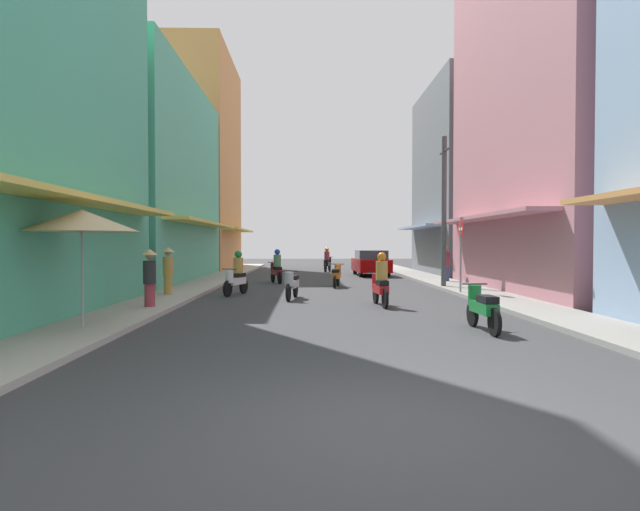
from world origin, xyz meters
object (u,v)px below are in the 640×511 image
motorbike_white (236,275)px  motorbike_black (327,261)px  parked_car (371,263)px  pedestrian_far (168,269)px  motorbike_maroon (276,268)px  utility_pole (444,211)px  motorbike_silver (292,284)px  motorbike_orange (337,275)px  motorbike_green (482,307)px  pedestrian_midway (150,276)px  pedestrian_crossing (446,265)px  vendor_umbrella (82,221)px  motorbike_red (380,282)px  street_sign_no_entry (461,247)px

motorbike_white → motorbike_black: same height
parked_car → pedestrian_far: (-8.33, -11.75, 0.22)m
motorbike_maroon → utility_pole: (6.95, -3.21, 2.44)m
motorbike_silver → motorbike_orange: bearing=69.9°
motorbike_silver → parked_car: (4.12, 12.39, 0.24)m
motorbike_maroon → motorbike_green: size_ratio=0.96×
motorbike_orange → pedestrian_midway: size_ratio=1.07×
motorbike_maroon → parked_car: bearing=47.1°
motorbike_silver → motorbike_orange: size_ratio=1.00×
motorbike_maroon → pedestrian_crossing: (7.80, -0.44, 0.14)m
motorbike_green → vendor_umbrella: size_ratio=0.72×
motorbike_red → motorbike_orange: 6.71m
motorbike_white → pedestrian_midway: 4.59m
pedestrian_midway → street_sign_no_entry: bearing=22.0°
parked_car → pedestrian_crossing: bearing=-65.0°
pedestrian_far → parked_car: bearing=54.7°
utility_pole → street_sign_no_entry: utility_pole is taller
pedestrian_far → motorbike_green: bearing=-39.0°
motorbike_red → motorbike_black: bearing=92.7°
motorbike_silver → pedestrian_midway: size_ratio=1.07×
motorbike_maroon → utility_pole: size_ratio=0.28×
motorbike_green → utility_pole: size_ratio=0.30×
motorbike_white → motorbike_black: size_ratio=0.98×
utility_pole → street_sign_no_entry: (-0.10, -2.64, -1.43)m
motorbike_maroon → motorbike_orange: motorbike_maroon is taller
parked_car → pedestrian_midway: (-7.89, -15.20, 0.21)m
motorbike_white → street_sign_no_entry: (7.93, -0.33, 1.01)m
motorbike_silver → pedestrian_far: (-4.21, 0.64, 0.46)m
motorbike_black → motorbike_silver: bearing=-96.2°
motorbike_red → motorbike_black: same height
parked_car → motorbike_white: bearing=-119.2°
pedestrian_crossing → street_sign_no_entry: size_ratio=0.64×
pedestrian_midway → utility_pole: bearing=33.8°
street_sign_no_entry → motorbike_maroon: bearing=139.5°
parked_car → pedestrian_far: pedestrian_far is taller
motorbike_black → pedestrian_far: size_ratio=1.04×
motorbike_red → pedestrian_midway: pedestrian_midway is taller
motorbike_maroon → motorbike_white: size_ratio=1.00×
motorbike_green → pedestrian_far: (-8.40, 6.82, 0.46)m
motorbike_black → pedestrian_midway: size_ratio=1.05×
motorbike_maroon → vendor_umbrella: size_ratio=0.69×
motorbike_green → motorbike_black: size_ratio=1.02×
motorbike_white → pedestrian_crossing: size_ratio=1.03×
pedestrian_midway → street_sign_no_entry: street_sign_no_entry is taller
motorbike_black → parked_car: 4.75m
utility_pole → pedestrian_midway: bearing=-146.2°
motorbike_green → utility_pole: 10.42m
motorbike_orange → vendor_umbrella: vendor_umbrella is taller
motorbike_maroon → motorbike_orange: (2.68, -2.19, -0.20)m
motorbike_silver → motorbike_white: 2.48m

